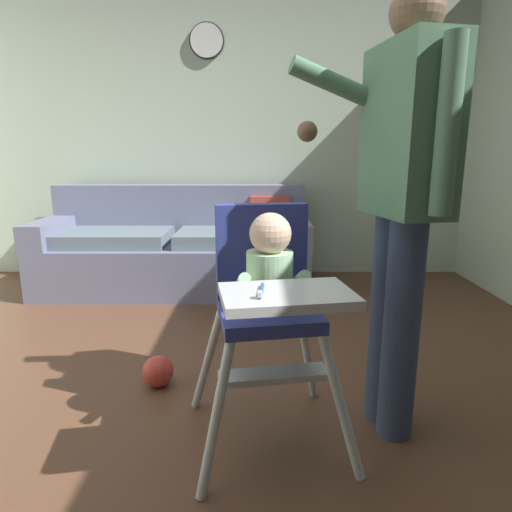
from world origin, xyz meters
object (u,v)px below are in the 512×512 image
(couch, at_px, (176,249))
(wall_clock, at_px, (205,41))
(high_chair, at_px, (266,286))
(adult_standing, at_px, (400,197))
(toy_ball, at_px, (156,371))

(couch, distance_m, wall_clock, 1.84)
(high_chair, relative_size, adult_standing, 0.55)
(couch, relative_size, toy_ball, 14.56)
(high_chair, distance_m, toy_ball, 0.87)
(couch, relative_size, adult_standing, 1.32)
(adult_standing, relative_size, wall_clock, 5.50)
(high_chair, height_order, wall_clock, wall_clock)
(couch, bearing_deg, adult_standing, 31.28)
(couch, xyz_separation_m, wall_clock, (0.24, 0.48, 1.76))
(toy_ball, height_order, wall_clock, wall_clock)
(couch, relative_size, high_chair, 2.38)
(couch, bearing_deg, high_chair, 18.91)
(toy_ball, bearing_deg, adult_standing, -17.25)
(adult_standing, bearing_deg, wall_clock, -78.94)
(high_chair, distance_m, wall_clock, 3.00)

